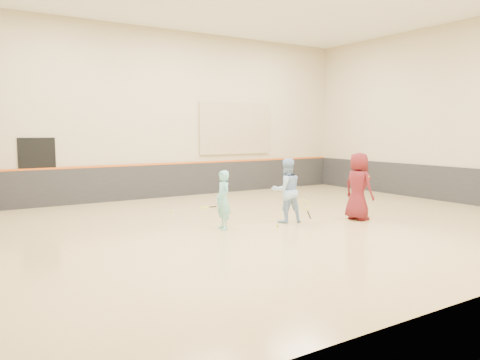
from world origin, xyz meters
TOP-DOWN VIEW (x-y plane):
  - room at (0.00, 0.00)m, footprint 15.04×12.04m
  - wainscot_back at (0.00, 5.97)m, footprint 14.90×0.04m
  - wainscot_right at (7.47, 0.00)m, footprint 0.04×11.90m
  - accent_stripe at (0.00, 5.96)m, footprint 14.90×0.03m
  - acoustic_panel at (2.80, 5.95)m, footprint 3.20×0.08m
  - doorway at (-4.50, 5.98)m, footprint 1.10×0.05m
  - girl at (-1.24, 0.07)m, footprint 0.41×0.57m
  - instructor at (0.61, -0.07)m, footprint 0.95×0.81m
  - young_man at (2.48, -0.84)m, footprint 0.64×0.93m
  - held_racket at (0.99, -0.39)m, footprint 0.38×0.38m
  - spare_racket at (-0.15, 3.13)m, footprint 0.67×0.67m
  - ball_under_racket at (0.04, -0.45)m, footprint 0.07×0.07m
  - ball_in_hand at (2.60, -1.06)m, footprint 0.07×0.07m
  - ball_beside_spare at (-1.34, 2.96)m, footprint 0.07×0.07m

SIDE VIEW (x-z plane):
  - ball_under_racket at x=0.04m, z-range 0.00..0.07m
  - ball_beside_spare at x=-1.34m, z-range 0.00..0.07m
  - spare_racket at x=-0.15m, z-range 0.00..0.09m
  - held_racket at x=0.99m, z-range 0.19..0.78m
  - wainscot_back at x=0.00m, z-range 0.00..1.20m
  - wainscot_right at x=7.47m, z-range 0.00..1.20m
  - girl at x=-1.24m, z-range 0.00..1.45m
  - room at x=0.00m, z-range -2.30..3.92m
  - instructor at x=0.61m, z-range 0.00..1.70m
  - young_man at x=2.48m, z-range 0.00..1.83m
  - doorway at x=-4.50m, z-range 0.00..2.20m
  - ball_in_hand at x=2.60m, z-range 1.15..1.22m
  - accent_stripe at x=0.00m, z-range 1.19..1.25m
  - acoustic_panel at x=2.80m, z-range 1.50..3.50m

